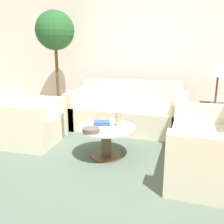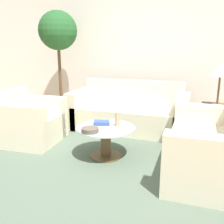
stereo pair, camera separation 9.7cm
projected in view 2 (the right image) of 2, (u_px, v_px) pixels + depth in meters
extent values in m
plane|color=#9E754C|center=(74.00, 180.00, 2.73)|extent=(14.00, 14.00, 0.00)
cube|color=white|center=(138.00, 53.00, 5.01)|extent=(10.00, 0.06, 2.60)
cube|color=#4C5B4C|center=(106.00, 156.00, 3.32)|extent=(3.53, 3.41, 0.01)
cube|color=beige|center=(128.00, 118.00, 4.38)|extent=(1.82, 0.90, 0.41)
cube|color=beige|center=(133.00, 102.00, 4.66)|extent=(1.82, 0.18, 0.82)
cube|color=beige|center=(81.00, 107.00, 4.65)|extent=(0.20, 0.90, 0.65)
cube|color=beige|center=(182.00, 116.00, 4.06)|extent=(0.20, 0.90, 0.65)
cube|color=beige|center=(32.00, 129.00, 3.80)|extent=(0.87, 0.70, 0.41)
cube|color=beige|center=(12.00, 115.00, 3.84)|extent=(0.23, 0.65, 0.79)
cube|color=beige|center=(18.00, 128.00, 3.47)|extent=(0.84, 0.26, 0.65)
cube|color=beige|center=(42.00, 116.00, 4.07)|extent=(0.84, 0.26, 0.65)
cube|color=beige|center=(206.00, 155.00, 2.88)|extent=(0.86, 1.30, 0.41)
cube|color=beige|center=(206.00, 128.00, 3.44)|extent=(0.85, 0.21, 0.65)
cube|color=beige|center=(210.00, 171.00, 2.25)|extent=(0.85, 0.21, 0.65)
cylinder|color=brown|center=(106.00, 156.00, 3.32)|extent=(0.42, 0.42, 0.02)
cylinder|color=brown|center=(106.00, 143.00, 3.27)|extent=(0.14, 0.14, 0.39)
cylinder|color=#B2C6C6|center=(106.00, 128.00, 3.22)|extent=(0.76, 0.76, 0.02)
cube|color=brown|center=(215.00, 123.00, 3.85)|extent=(0.43, 0.43, 0.56)
cylinder|color=brown|center=(217.00, 104.00, 3.78)|extent=(0.18, 0.18, 0.02)
cylinder|color=brown|center=(219.00, 90.00, 3.72)|extent=(0.03, 0.03, 0.41)
cone|color=beige|center=(221.00, 69.00, 3.65)|extent=(0.32, 0.32, 0.20)
cylinder|color=#93704C|center=(62.00, 110.00, 5.14)|extent=(0.37, 0.37, 0.31)
cylinder|color=brown|center=(60.00, 73.00, 4.95)|extent=(0.06, 0.06, 1.21)
sphere|color=#235628|center=(58.00, 30.00, 4.75)|extent=(0.74, 0.74, 0.74)
cylinder|color=tan|center=(118.00, 119.00, 3.23)|extent=(0.07, 0.07, 0.18)
cylinder|color=brown|center=(90.00, 130.00, 3.02)|extent=(0.21, 0.21, 0.05)
cube|color=#334C8C|center=(102.00, 123.00, 3.32)|extent=(0.25, 0.22, 0.05)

